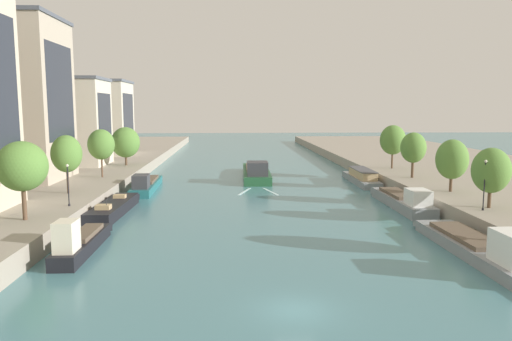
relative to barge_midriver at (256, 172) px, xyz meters
The scene contains 24 objects.
ground_plane 53.29m from the barge_midriver, 90.49° to the right, with size 400.00×400.00×0.00m, color teal.
quay_left 36.78m from the barge_midriver, behind, with size 36.00×170.00×1.85m, color gray.
quay_right 35.87m from the barge_midriver, ahead, with size 36.00×170.00×1.85m, color gray.
barge_midriver is the anchor object (origin of this frame).
wake_behind_barge 13.34m from the barge_midriver, 92.24° to the right, with size 5.60×5.94×0.03m.
moored_boat_left_near 44.50m from the barge_midriver, 111.32° to the right, with size 2.03×11.35×3.40m.
moored_boat_left_far 31.51m from the barge_midriver, 122.90° to the right, with size 3.22×13.69×2.35m.
moored_boat_left_lone 19.82m from the barge_midriver, 144.54° to the right, with size 3.06×15.43×2.83m.
moored_boat_right_second 46.76m from the barge_midriver, 70.97° to the right, with size 3.69×16.86×3.22m.
moored_boat_right_downstream 29.70m from the barge_midriver, 57.70° to the right, with size 3.02×15.28×2.90m.
moored_boat_right_gap_after 17.24m from the barge_midriver, 21.80° to the right, with size 2.98×14.61×2.26m.
tree_left_midway 43.69m from the barge_midriver, 120.75° to the right, with size 4.30×4.30×6.90m.
tree_left_by_lamp 33.47m from the barge_midriver, 133.72° to the right, with size 3.43×3.43×6.67m.
tree_left_distant 25.48m from the barge_midriver, 153.82° to the right, with size 3.71×3.71×6.77m.
tree_left_end_of_row 22.87m from the barge_midriver, behind, with size 4.79×4.79×6.49m.
tree_right_end_of_row 40.50m from the barge_midriver, 58.33° to the right, with size 3.66×3.66×5.90m.
tree_right_third 33.29m from the barge_midriver, 49.23° to the right, with size 3.70×3.70×6.12m.
tree_right_past_mid 25.70m from the barge_midriver, 32.47° to the right, with size 3.53×3.53×6.35m.
tree_right_far 22.73m from the barge_midriver, ahead, with size 4.10×4.10×6.98m.
lamppost_left_bank 37.45m from the barge_midriver, 122.99° to the right, with size 0.28×0.28×4.21m.
lamppost_right_bank 40.78m from the barge_midriver, 60.65° to the right, with size 0.28×0.28×4.86m.
building_left_far_end 37.49m from the barge_midriver, 159.24° to the right, with size 12.97×12.70×21.82m.
building_left_middle 34.61m from the barge_midriver, behind, with size 15.71×10.59×14.84m.
building_left_tall 41.70m from the barge_midriver, 144.63° to the left, with size 15.75×12.45×15.41m.
Camera 1 is at (-3.60, -26.45, 11.57)m, focal length 34.04 mm.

